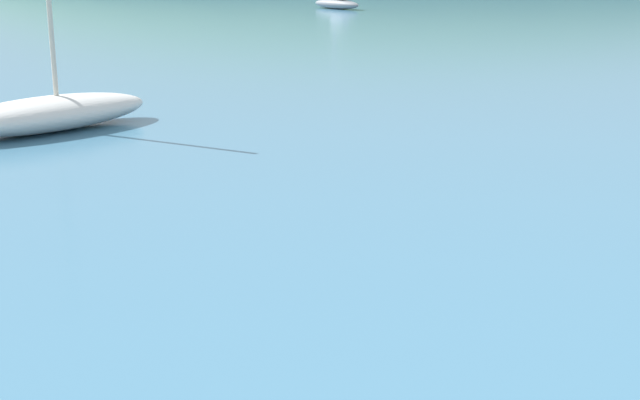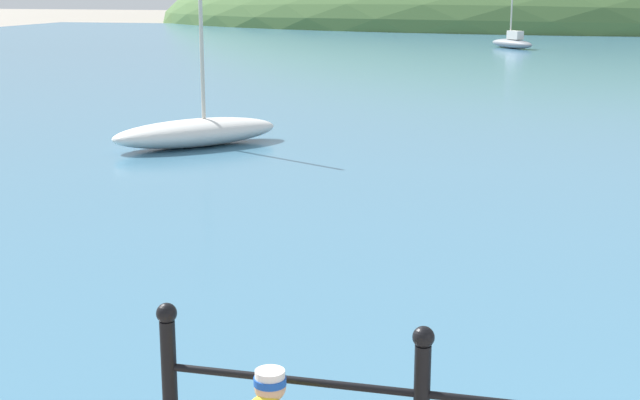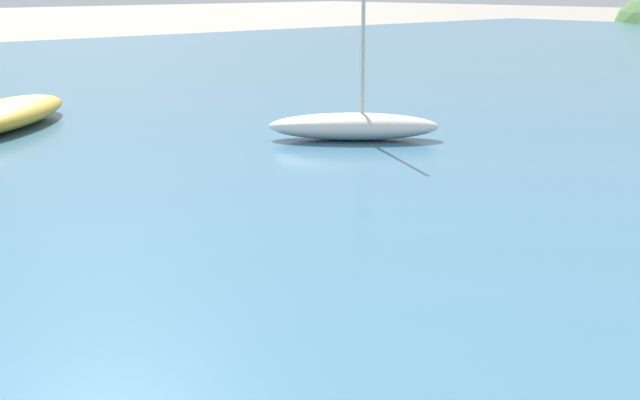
# 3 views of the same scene
# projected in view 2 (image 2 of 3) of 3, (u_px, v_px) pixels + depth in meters

# --- Properties ---
(water) EXTENTS (80.00, 60.00, 0.10)m
(water) POSITION_uv_depth(u_px,v_px,m) (617.00, 66.00, 33.00)
(water) COLOR teal
(water) RESTS_ON ground
(far_hillside) EXTENTS (67.79, 37.28, 12.82)m
(far_hillside) POSITION_uv_depth(u_px,v_px,m) (581.00, 24.00, 68.83)
(far_hillside) COLOR #476B38
(far_hillside) RESTS_ON ground
(boat_red_dinghy) EXTENTS (2.34, 2.63, 2.70)m
(boat_red_dinghy) POSITION_uv_depth(u_px,v_px,m) (512.00, 42.00, 41.29)
(boat_red_dinghy) COLOR gray
(boat_red_dinghy) RESTS_ON water
(boat_green_fishing) EXTENTS (2.97, 3.03, 3.04)m
(boat_green_fishing) POSITION_uv_depth(u_px,v_px,m) (196.00, 132.00, 16.22)
(boat_green_fishing) COLOR silver
(boat_green_fishing) RESTS_ON water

